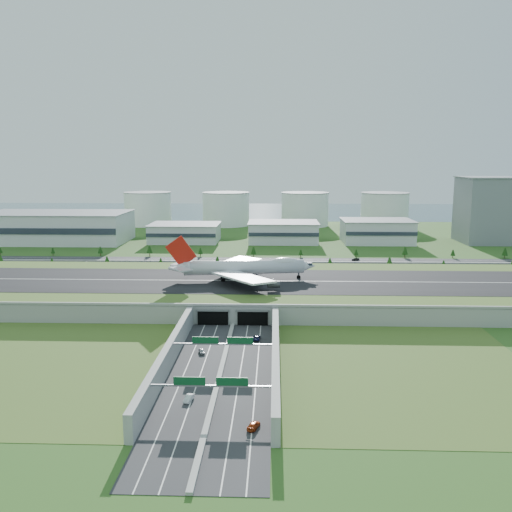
{
  "coord_description": "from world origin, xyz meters",
  "views": [
    {
      "loc": [
        17.63,
        -272.52,
        69.58
      ],
      "look_at": [
        6.97,
        35.0,
        15.05
      ],
      "focal_mm": 38.0,
      "sensor_mm": 36.0,
      "label": 1
    }
  ],
  "objects_px": {
    "car_4": "(85,262)",
    "fuel_tank_a": "(148,209)",
    "car_0": "(202,351)",
    "office_tower": "(489,210)",
    "car_2": "(257,338)",
    "car_5": "(355,259)",
    "boeing_747": "(243,267)",
    "car_7": "(232,259)",
    "car_1": "(189,398)",
    "car_3": "(253,425)"
  },
  "relations": [
    {
      "from": "car_0",
      "to": "car_1",
      "type": "bearing_deg",
      "value": -105.08
    },
    {
      "from": "office_tower",
      "to": "car_7",
      "type": "xyz_separation_m",
      "value": [
        -212.52,
        -92.85,
        -26.62
      ]
    },
    {
      "from": "office_tower",
      "to": "car_3",
      "type": "xyz_separation_m",
      "value": [
        -187.61,
        -335.5,
        -26.55
      ]
    },
    {
      "from": "car_1",
      "to": "car_2",
      "type": "relative_size",
      "value": 0.88
    },
    {
      "from": "boeing_747",
      "to": "car_1",
      "type": "relative_size",
      "value": 14.99
    },
    {
      "from": "car_3",
      "to": "car_2",
      "type": "bearing_deg",
      "value": -70.92
    },
    {
      "from": "office_tower",
      "to": "car_1",
      "type": "xyz_separation_m",
      "value": [
        -207.21,
        -319.7,
        -26.52
      ]
    },
    {
      "from": "car_0",
      "to": "car_1",
      "type": "xyz_separation_m",
      "value": [
        1.5,
        -39.53,
        0.06
      ]
    },
    {
      "from": "boeing_747",
      "to": "car_4",
      "type": "bearing_deg",
      "value": 134.93
    },
    {
      "from": "car_4",
      "to": "car_3",
      "type": "bearing_deg",
      "value": -175.39
    },
    {
      "from": "boeing_747",
      "to": "car_4",
      "type": "height_order",
      "value": "boeing_747"
    },
    {
      "from": "car_1",
      "to": "fuel_tank_a",
      "type": "bearing_deg",
      "value": 116.54
    },
    {
      "from": "car_0",
      "to": "fuel_tank_a",
      "type": "bearing_deg",
      "value": 88.48
    },
    {
      "from": "fuel_tank_a",
      "to": "car_0",
      "type": "xyz_separation_m",
      "value": [
        111.29,
        -395.17,
        -16.58
      ]
    },
    {
      "from": "office_tower",
      "to": "car_4",
      "type": "bearing_deg",
      "value": -160.93
    },
    {
      "from": "car_2",
      "to": "car_7",
      "type": "bearing_deg",
      "value": -78.7
    },
    {
      "from": "car_2",
      "to": "car_1",
      "type": "bearing_deg",
      "value": 75.44
    },
    {
      "from": "car_3",
      "to": "car_5",
      "type": "distance_m",
      "value": 251.6
    },
    {
      "from": "car_1",
      "to": "car_3",
      "type": "relative_size",
      "value": 0.91
    },
    {
      "from": "office_tower",
      "to": "car_2",
      "type": "bearing_deg",
      "value": -125.59
    },
    {
      "from": "fuel_tank_a",
      "to": "car_7",
      "type": "xyz_separation_m",
      "value": [
        107.48,
        -207.85,
        -16.62
      ]
    },
    {
      "from": "car_4",
      "to": "fuel_tank_a",
      "type": "bearing_deg",
      "value": -22.03
    },
    {
      "from": "car_3",
      "to": "car_4",
      "type": "bearing_deg",
      "value": -43.46
    },
    {
      "from": "car_0",
      "to": "car_4",
      "type": "xyz_separation_m",
      "value": [
        -103.38,
        172.27,
        0.03
      ]
    },
    {
      "from": "boeing_747",
      "to": "car_7",
      "type": "bearing_deg",
      "value": 89.53
    },
    {
      "from": "office_tower",
      "to": "car_3",
      "type": "height_order",
      "value": "office_tower"
    },
    {
      "from": "car_0",
      "to": "car_5",
      "type": "height_order",
      "value": "car_5"
    },
    {
      "from": "car_1",
      "to": "car_2",
      "type": "distance_m",
      "value": 58.29
    },
    {
      "from": "car_7",
      "to": "car_1",
      "type": "bearing_deg",
      "value": 19.78
    },
    {
      "from": "car_4",
      "to": "office_tower",
      "type": "bearing_deg",
      "value": -94.99
    },
    {
      "from": "car_5",
      "to": "fuel_tank_a",
      "type": "bearing_deg",
      "value": -160.88
    },
    {
      "from": "car_0",
      "to": "car_4",
      "type": "height_order",
      "value": "car_4"
    },
    {
      "from": "car_3",
      "to": "car_7",
      "type": "relative_size",
      "value": 1.09
    },
    {
      "from": "car_2",
      "to": "office_tower",
      "type": "bearing_deg",
      "value": -122.06
    },
    {
      "from": "car_3",
      "to": "car_7",
      "type": "distance_m",
      "value": 243.93
    },
    {
      "from": "boeing_747",
      "to": "car_0",
      "type": "xyz_separation_m",
      "value": [
        -10.03,
        -87.75,
        -13.9
      ]
    },
    {
      "from": "car_3",
      "to": "car_4",
      "type": "distance_m",
      "value": 259.41
    },
    {
      "from": "boeing_747",
      "to": "car_0",
      "type": "height_order",
      "value": "boeing_747"
    },
    {
      "from": "car_4",
      "to": "car_5",
      "type": "xyz_separation_m",
      "value": [
        186.51,
        16.23,
        0.02
      ]
    },
    {
      "from": "fuel_tank_a",
      "to": "car_5",
      "type": "distance_m",
      "value": 284.23
    },
    {
      "from": "fuel_tank_a",
      "to": "car_2",
      "type": "relative_size",
      "value": 8.42
    },
    {
      "from": "fuel_tank_a",
      "to": "car_7",
      "type": "bearing_deg",
      "value": -62.66
    },
    {
      "from": "car_0",
      "to": "car_4",
      "type": "bearing_deg",
      "value": 103.72
    },
    {
      "from": "office_tower",
      "to": "car_0",
      "type": "distance_m",
      "value": 350.38
    },
    {
      "from": "car_4",
      "to": "car_0",
      "type": "bearing_deg",
      "value": -173.09
    },
    {
      "from": "office_tower",
      "to": "car_3",
      "type": "distance_m",
      "value": 385.31
    },
    {
      "from": "fuel_tank_a",
      "to": "car_0",
      "type": "relative_size",
      "value": 10.71
    },
    {
      "from": "car_2",
      "to": "car_7",
      "type": "relative_size",
      "value": 1.13
    },
    {
      "from": "car_2",
      "to": "car_5",
      "type": "xyz_separation_m",
      "value": [
        63.54,
        172.62,
        0.02
      ]
    },
    {
      "from": "fuel_tank_a",
      "to": "boeing_747",
      "type": "bearing_deg",
      "value": -68.46
    }
  ]
}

